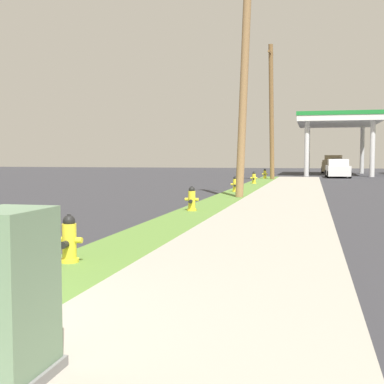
% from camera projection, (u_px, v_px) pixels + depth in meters
% --- Properties ---
extents(sidewalk_slab, '(3.20, 80.00, 0.12)m').
position_uv_depth(sidewalk_slab, '(164.00, 380.00, 3.91)').
color(sidewalk_slab, '#A8A093').
rests_on(sidewalk_slab, ground).
extents(fire_hydrant_nearest, '(0.42, 0.38, 0.74)m').
position_uv_depth(fire_hydrant_nearest, '(69.00, 241.00, 7.97)').
color(fire_hydrant_nearest, yellow).
rests_on(fire_hydrant_nearest, grass_verge).
extents(fire_hydrant_second, '(0.42, 0.38, 0.74)m').
position_uv_depth(fire_hydrant_second, '(192.00, 200.00, 15.62)').
color(fire_hydrant_second, yellow).
rests_on(fire_hydrant_second, grass_verge).
extents(fire_hydrant_third, '(0.42, 0.37, 0.74)m').
position_uv_depth(fire_hydrant_third, '(235.00, 185.00, 24.27)').
color(fire_hydrant_third, yellow).
rests_on(fire_hydrant_third, grass_verge).
extents(fire_hydrant_fourth, '(0.42, 0.37, 0.74)m').
position_uv_depth(fire_hydrant_fourth, '(254.00, 178.00, 31.73)').
color(fire_hydrant_fourth, yellow).
rests_on(fire_hydrant_fourth, grass_verge).
extents(fire_hydrant_fifth, '(0.42, 0.38, 0.74)m').
position_uv_depth(fire_hydrant_fifth, '(265.00, 174.00, 39.22)').
color(fire_hydrant_fifth, yellow).
rests_on(fire_hydrant_fifth, grass_verge).
extents(utility_pole_midground, '(1.40, 0.43, 9.45)m').
position_uv_depth(utility_pole_midground, '(244.00, 77.00, 20.66)').
color(utility_pole_midground, '#937047').
rests_on(utility_pole_midground, grass_verge).
extents(utility_pole_background, '(0.48, 1.98, 9.63)m').
position_uv_depth(utility_pole_background, '(271.00, 112.00, 37.40)').
color(utility_pole_background, olive).
rests_on(utility_pole_background, grass_verge).
extents(utility_cabinet, '(0.55, 0.74, 1.26)m').
position_uv_depth(utility_cabinet, '(8.00, 302.00, 3.70)').
color(utility_cabinet, slate).
rests_on(utility_cabinet, sidewalk_slab).
extents(car_white_by_near_pump, '(2.05, 4.55, 1.57)m').
position_uv_depth(car_white_by_near_pump, '(338.00, 169.00, 44.13)').
color(car_white_by_near_pump, white).
rests_on(car_white_by_near_pump, ground).
extents(truck_tan_at_forecourt, '(2.60, 5.57, 1.97)m').
position_uv_depth(truck_tan_at_forecourt, '(333.00, 165.00, 57.32)').
color(truck_tan_at_forecourt, tan).
rests_on(truck_tan_at_forecourt, ground).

